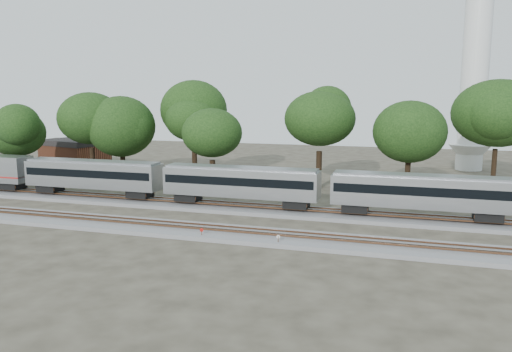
{
  "coord_description": "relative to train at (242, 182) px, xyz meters",
  "views": [
    {
      "loc": [
        20.28,
        -45.35,
        12.71
      ],
      "look_at": [
        5.08,
        5.0,
        4.1
      ],
      "focal_mm": 35.0,
      "sensor_mm": 36.0,
      "label": 1
    }
  ],
  "objects": [
    {
      "name": "switch_stand_white",
      "position": [
        7.19,
        -11.88,
        -2.57
      ],
      "size": [
        0.31,
        0.14,
        1.02
      ],
      "rotation": [
        0.0,
        0.0,
        0.36
      ],
      "color": "#512D19",
      "rests_on": "ground"
    },
    {
      "name": "tree_6",
      "position": [
        17.51,
        13.44,
        4.91
      ],
      "size": [
        8.28,
        8.28,
        11.67
      ],
      "color": "black",
      "rests_on": "ground"
    },
    {
      "name": "tree_3",
      "position": [
        -13.28,
        17.34,
        7.21
      ],
      "size": [
        10.61,
        10.61,
        14.96
      ],
      "color": "black",
      "rests_on": "ground"
    },
    {
      "name": "tree_0",
      "position": [
        -36.31,
        7.01,
        4.06
      ],
      "size": [
        7.42,
        7.42,
        10.46
      ],
      "color": "black",
      "rests_on": "ground"
    },
    {
      "name": "switch_stand_red",
      "position": [
        0.15,
        -11.76,
        -2.58
      ],
      "size": [
        0.32,
        0.07,
        0.99
      ],
      "rotation": [
        0.0,
        0.0,
        0.13
      ],
      "color": "#512D19",
      "rests_on": "ground"
    },
    {
      "name": "track_far",
      "position": [
        -3.14,
        0.0,
        -3.01
      ],
      "size": [
        160.0,
        5.0,
        0.73
      ],
      "color": "slate",
      "rests_on": "ground"
    },
    {
      "name": "train",
      "position": [
        0.0,
        0.0,
        0.0
      ],
      "size": [
        90.79,
        3.13,
        4.62
      ],
      "color": "#B6B8BD",
      "rests_on": "ground"
    },
    {
      "name": "tree_7",
      "position": [
        28.62,
        21.38,
        7.03
      ],
      "size": [
        10.43,
        10.43,
        14.7
      ],
      "color": "black",
      "rests_on": "ground"
    },
    {
      "name": "track_near",
      "position": [
        -3.14,
        -10.0,
        -3.01
      ],
      "size": [
        160.0,
        5.0,
        0.73
      ],
      "color": "slate",
      "rests_on": "ground"
    },
    {
      "name": "ground",
      "position": [
        -3.14,
        -6.0,
        -3.22
      ],
      "size": [
        160.0,
        160.0,
        0.0
      ],
      "primitive_type": "plane",
      "color": "#383328",
      "rests_on": "ground"
    },
    {
      "name": "switch_lever",
      "position": [
        4.35,
        -11.17,
        -3.07
      ],
      "size": [
        0.55,
        0.4,
        0.3
      ],
      "primitive_type": "cube",
      "rotation": [
        0.0,
        0.0,
        0.22
      ],
      "color": "#512D19",
      "rests_on": "ground"
    },
    {
      "name": "tree_5",
      "position": [
        5.94,
        15.4,
        6.3
      ],
      "size": [
        9.68,
        9.68,
        13.65
      ],
      "color": "black",
      "rests_on": "ground"
    },
    {
      "name": "tree_2",
      "position": [
        -22.28,
        11.99,
        4.92
      ],
      "size": [
        8.29,
        8.29,
        11.69
      ],
      "color": "black",
      "rests_on": "ground"
    },
    {
      "name": "brick_building",
      "position": [
        -37.69,
        21.71,
        -0.67
      ],
      "size": [
        12.06,
        9.87,
        5.05
      ],
      "rotation": [
        0.0,
        0.0,
        -0.26
      ],
      "color": "brown",
      "rests_on": "ground"
    },
    {
      "name": "tree_4",
      "position": [
        -7.17,
        9.28,
        4.53
      ],
      "size": [
        7.89,
        7.89,
        11.13
      ],
      "color": "black",
      "rests_on": "ground"
    },
    {
      "name": "tree_1",
      "position": [
        -26.73,
        11.06,
        6.09
      ],
      "size": [
        9.47,
        9.47,
        13.35
      ],
      "color": "black",
      "rests_on": "ground"
    }
  ]
}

